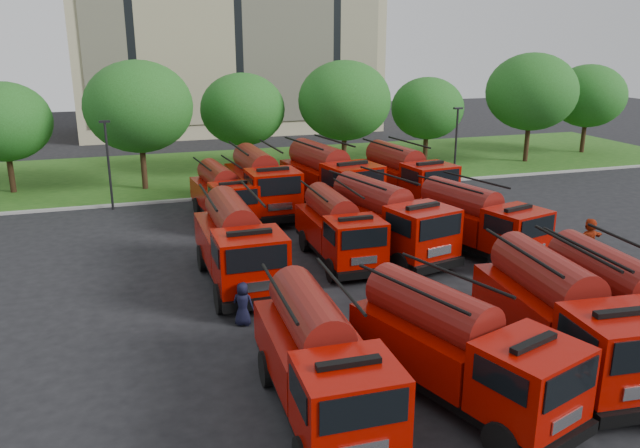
{
  "coord_description": "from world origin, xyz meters",
  "views": [
    {
      "loc": [
        -9.02,
        -19.39,
        9.58
      ],
      "look_at": [
        -1.28,
        5.17,
        1.8
      ],
      "focal_mm": 35.0,
      "sensor_mm": 36.0,
      "label": 1
    }
  ],
  "objects_px": {
    "fire_truck_0": "(320,360)",
    "fire_truck_11": "(405,176)",
    "fire_truck_1": "(458,348)",
    "fire_truck_9": "(261,183)",
    "fire_truck_4": "(237,244)",
    "fire_truck_10": "(329,178)",
    "firefighter_4": "(244,325)",
    "firefighter_5": "(586,258)",
    "fire_truck_3": "(625,308)",
    "fire_truck_6": "(386,220)",
    "fire_truck_2": "(563,316)",
    "fire_truck_5": "(338,228)",
    "fire_truck_7": "(477,221)",
    "fire_truck_8": "(223,194)",
    "firefighter_1": "(610,409)"
  },
  "relations": [
    {
      "from": "firefighter_4",
      "to": "firefighter_5",
      "type": "xyz_separation_m",
      "value": [
        15.98,
        2.01,
        0.0
      ]
    },
    {
      "from": "fire_truck_10",
      "to": "fire_truck_11",
      "type": "relative_size",
      "value": 1.08
    },
    {
      "from": "fire_truck_6",
      "to": "fire_truck_7",
      "type": "distance_m",
      "value": 4.13
    },
    {
      "from": "fire_truck_4",
      "to": "fire_truck_1",
      "type": "bearing_deg",
      "value": -68.75
    },
    {
      "from": "fire_truck_4",
      "to": "firefighter_4",
      "type": "relative_size",
      "value": 4.71
    },
    {
      "from": "fire_truck_0",
      "to": "firefighter_5",
      "type": "distance_m",
      "value": 16.98
    },
    {
      "from": "fire_truck_0",
      "to": "fire_truck_6",
      "type": "height_order",
      "value": "fire_truck_6"
    },
    {
      "from": "fire_truck_8",
      "to": "fire_truck_0",
      "type": "bearing_deg",
      "value": -97.53
    },
    {
      "from": "fire_truck_0",
      "to": "fire_truck_1",
      "type": "bearing_deg",
      "value": -7.43
    },
    {
      "from": "fire_truck_4",
      "to": "firefighter_4",
      "type": "height_order",
      "value": "fire_truck_4"
    },
    {
      "from": "fire_truck_8",
      "to": "fire_truck_11",
      "type": "bearing_deg",
      "value": -5.27
    },
    {
      "from": "fire_truck_0",
      "to": "fire_truck_5",
      "type": "height_order",
      "value": "fire_truck_0"
    },
    {
      "from": "fire_truck_7",
      "to": "firefighter_5",
      "type": "height_order",
      "value": "fire_truck_7"
    },
    {
      "from": "fire_truck_6",
      "to": "fire_truck_11",
      "type": "relative_size",
      "value": 1.0
    },
    {
      "from": "fire_truck_9",
      "to": "fire_truck_0",
      "type": "bearing_deg",
      "value": -100.57
    },
    {
      "from": "fire_truck_2",
      "to": "fire_truck_4",
      "type": "distance_m",
      "value": 12.39
    },
    {
      "from": "fire_truck_5",
      "to": "firefighter_5",
      "type": "distance_m",
      "value": 11.31
    },
    {
      "from": "fire_truck_2",
      "to": "fire_truck_10",
      "type": "relative_size",
      "value": 0.89
    },
    {
      "from": "fire_truck_6",
      "to": "fire_truck_11",
      "type": "distance_m",
      "value": 9.18
    },
    {
      "from": "fire_truck_6",
      "to": "fire_truck_9",
      "type": "relative_size",
      "value": 0.99
    },
    {
      "from": "fire_truck_5",
      "to": "fire_truck_3",
      "type": "bearing_deg",
      "value": -62.81
    },
    {
      "from": "fire_truck_1",
      "to": "fire_truck_7",
      "type": "height_order",
      "value": "fire_truck_1"
    },
    {
      "from": "fire_truck_4",
      "to": "fire_truck_7",
      "type": "distance_m",
      "value": 10.99
    },
    {
      "from": "fire_truck_7",
      "to": "fire_truck_8",
      "type": "height_order",
      "value": "fire_truck_7"
    },
    {
      "from": "fire_truck_1",
      "to": "fire_truck_9",
      "type": "distance_m",
      "value": 20.19
    },
    {
      "from": "fire_truck_2",
      "to": "fire_truck_5",
      "type": "relative_size",
      "value": 1.14
    },
    {
      "from": "firefighter_4",
      "to": "firefighter_5",
      "type": "relative_size",
      "value": 0.84
    },
    {
      "from": "fire_truck_9",
      "to": "fire_truck_1",
      "type": "bearing_deg",
      "value": -89.88
    },
    {
      "from": "fire_truck_1",
      "to": "fire_truck_8",
      "type": "height_order",
      "value": "fire_truck_1"
    },
    {
      "from": "fire_truck_8",
      "to": "firefighter_5",
      "type": "height_order",
      "value": "fire_truck_8"
    },
    {
      "from": "firefighter_4",
      "to": "fire_truck_10",
      "type": "bearing_deg",
      "value": -90.1
    },
    {
      "from": "fire_truck_3",
      "to": "fire_truck_6",
      "type": "distance_m",
      "value": 11.32
    },
    {
      "from": "fire_truck_5",
      "to": "fire_truck_9",
      "type": "height_order",
      "value": "fire_truck_9"
    },
    {
      "from": "firefighter_1",
      "to": "fire_truck_10",
      "type": "bearing_deg",
      "value": 94.74
    },
    {
      "from": "fire_truck_3",
      "to": "fire_truck_11",
      "type": "bearing_deg",
      "value": 89.23
    },
    {
      "from": "fire_truck_11",
      "to": "firefighter_5",
      "type": "bearing_deg",
      "value": -78.36
    },
    {
      "from": "fire_truck_11",
      "to": "fire_truck_5",
      "type": "bearing_deg",
      "value": -138.41
    },
    {
      "from": "fire_truck_6",
      "to": "fire_truck_8",
      "type": "relative_size",
      "value": 1.16
    },
    {
      "from": "fire_truck_2",
      "to": "fire_truck_6",
      "type": "xyz_separation_m",
      "value": [
        -1.03,
        10.78,
        0.02
      ]
    },
    {
      "from": "fire_truck_5",
      "to": "firefighter_1",
      "type": "relative_size",
      "value": 3.5
    },
    {
      "from": "fire_truck_9",
      "to": "fire_truck_4",
      "type": "bearing_deg",
      "value": -110.09
    },
    {
      "from": "fire_truck_3",
      "to": "fire_truck_5",
      "type": "xyz_separation_m",
      "value": [
        -5.55,
        10.81,
        -0.12
      ]
    },
    {
      "from": "fire_truck_3",
      "to": "fire_truck_6",
      "type": "bearing_deg",
      "value": 109.99
    },
    {
      "from": "fire_truck_3",
      "to": "fire_truck_5",
      "type": "distance_m",
      "value": 12.16
    },
    {
      "from": "fire_truck_2",
      "to": "fire_truck_4",
      "type": "bearing_deg",
      "value": 135.4
    },
    {
      "from": "fire_truck_4",
      "to": "fire_truck_10",
      "type": "relative_size",
      "value": 0.88
    },
    {
      "from": "fire_truck_0",
      "to": "fire_truck_11",
      "type": "distance_m",
      "value": 21.92
    },
    {
      "from": "fire_truck_10",
      "to": "fire_truck_11",
      "type": "distance_m",
      "value": 4.6
    },
    {
      "from": "fire_truck_5",
      "to": "firefighter_1",
      "type": "bearing_deg",
      "value": -76.42
    },
    {
      "from": "fire_truck_2",
      "to": "fire_truck_7",
      "type": "relative_size",
      "value": 1.04
    }
  ]
}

